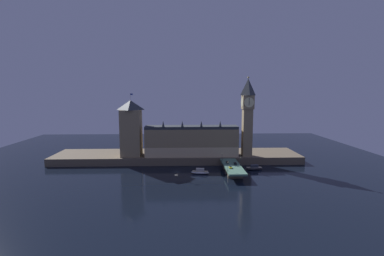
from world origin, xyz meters
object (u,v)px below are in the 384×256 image
(car_northbound_lead, at_px, (227,162))
(street_lamp_near, at_px, (228,165))
(pedestrian_far_rail, at_px, (222,159))
(street_lamp_far, at_px, (222,156))
(car_southbound_trail, at_px, (235,163))
(street_lamp_mid, at_px, (241,160))
(boat_downstream, at_px, (254,168))
(victoria_tower, at_px, (131,128))
(clock_tower, at_px, (247,115))
(boat_upstream, at_px, (200,172))
(pedestrian_mid_walk, at_px, (240,165))
(car_northbound_trail, at_px, (230,167))

(car_northbound_lead, xyz_separation_m, street_lamp_near, (-3.23, -22.38, 3.58))
(pedestrian_far_rail, distance_m, street_lamp_far, 3.51)
(car_southbound_trail, xyz_separation_m, street_lamp_mid, (3.23, -4.34, 3.44))
(boat_downstream, bearing_deg, victoria_tower, 165.77)
(pedestrian_far_rail, bearing_deg, street_lamp_mid, -53.86)
(clock_tower, xyz_separation_m, boat_upstream, (-42.64, -30.97, -41.26))
(victoria_tower, bearing_deg, street_lamp_far, -14.75)
(car_northbound_lead, height_order, boat_upstream, car_northbound_lead)
(boat_upstream, xyz_separation_m, boat_downstream, (44.12, 9.51, -0.05))
(clock_tower, distance_m, boat_upstream, 66.93)
(victoria_tower, distance_m, street_lamp_far, 82.10)
(pedestrian_mid_walk, distance_m, street_lamp_mid, 3.30)
(car_southbound_trail, distance_m, pedestrian_far_rail, 14.45)
(boat_upstream, bearing_deg, street_lamp_far, 38.78)
(pedestrian_far_rail, bearing_deg, car_southbound_trail, -54.05)
(street_lamp_near, height_order, street_lamp_far, street_lamp_near)
(boat_upstream, bearing_deg, street_lamp_mid, 0.84)
(car_northbound_lead, height_order, street_lamp_mid, street_lamp_mid)
(car_southbound_trail, bearing_deg, pedestrian_far_rail, 125.95)
(car_northbound_trail, distance_m, boat_downstream, 27.78)
(street_lamp_mid, bearing_deg, boat_downstream, 34.61)
(pedestrian_far_rail, height_order, boat_upstream, pedestrian_far_rail)
(pedestrian_far_rail, distance_m, street_lamp_near, 30.94)
(car_northbound_lead, bearing_deg, clock_tower, 48.07)
(car_southbound_trail, relative_size, street_lamp_far, 0.64)
(street_lamp_near, distance_m, street_lamp_far, 29.44)
(victoria_tower, height_order, car_northbound_lead, victoria_tower)
(car_northbound_trail, height_order, street_lamp_mid, street_lamp_mid)
(pedestrian_mid_walk, bearing_deg, street_lamp_near, -130.15)
(car_southbound_trail, height_order, pedestrian_mid_walk, pedestrian_mid_walk)
(boat_upstream, bearing_deg, clock_tower, 35.99)
(boat_upstream, bearing_deg, car_northbound_trail, -16.68)
(boat_upstream, bearing_deg, pedestrian_far_rail, 40.53)
(victoria_tower, xyz_separation_m, car_southbound_trail, (85.72, -30.61, -24.18))
(car_northbound_trail, xyz_separation_m, street_lamp_far, (-3.23, 21.80, 3.53))
(boat_downstream, bearing_deg, street_lamp_near, -136.70)
(boat_downstream, bearing_deg, boat_upstream, -167.83)
(car_northbound_lead, distance_m, car_northbound_trail, 14.74)
(street_lamp_near, xyz_separation_m, street_lamp_far, (0.00, 29.44, -0.16))
(boat_upstream, bearing_deg, boat_downstream, 12.17)
(clock_tower, bearing_deg, street_lamp_near, -117.70)
(car_northbound_lead, bearing_deg, street_lamp_far, 114.58)
(pedestrian_far_rail, relative_size, street_lamp_mid, 0.26)
(car_northbound_lead, height_order, street_lamp_far, street_lamp_far)
(clock_tower, distance_m, car_northbound_trail, 56.01)
(clock_tower, xyz_separation_m, street_lamp_mid, (-11.64, -30.52, -32.64))
(car_northbound_lead, bearing_deg, street_lamp_near, -98.21)
(street_lamp_near, height_order, boat_upstream, street_lamp_near)
(victoria_tower, bearing_deg, car_southbound_trail, -19.65)
(pedestrian_mid_walk, distance_m, boat_downstream, 17.64)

